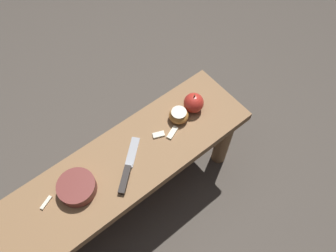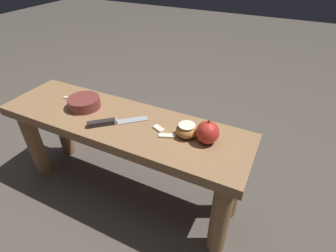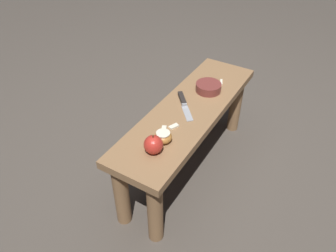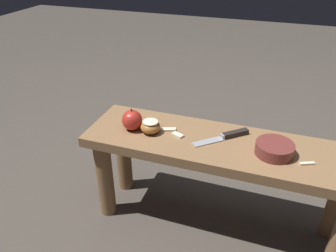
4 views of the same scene
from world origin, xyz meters
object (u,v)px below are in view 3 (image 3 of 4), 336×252
object	(u,v)px
wooden_bench	(188,123)
knife	(183,102)
apple_whole	(153,145)
bowl	(208,87)
apple_cut	(163,137)

from	to	relation	value
wooden_bench	knife	bearing A→B (deg)	65.56
apple_whole	bowl	world-z (taller)	apple_whole
bowl	knife	bearing A→B (deg)	161.56
apple_whole	wooden_bench	bearing A→B (deg)	3.15
apple_cut	wooden_bench	bearing A→B (deg)	3.96
wooden_bench	apple_whole	bearing A→B (deg)	-176.85
knife	apple_whole	size ratio (longest dim) A/B	2.10
wooden_bench	knife	xyz separation A→B (m)	(0.02, 0.04, 0.11)
wooden_bench	knife	world-z (taller)	knife
wooden_bench	apple_whole	xyz separation A→B (m)	(-0.36, -0.02, 0.14)
bowl	apple_whole	bearing A→B (deg)	-179.32
apple_whole	apple_cut	xyz separation A→B (m)	(0.08, 0.00, -0.02)
wooden_bench	bowl	xyz separation A→B (m)	(0.19, -0.01, 0.12)
wooden_bench	apple_whole	distance (m)	0.38
knife	apple_cut	xyz separation A→B (m)	(-0.30, -0.06, 0.02)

